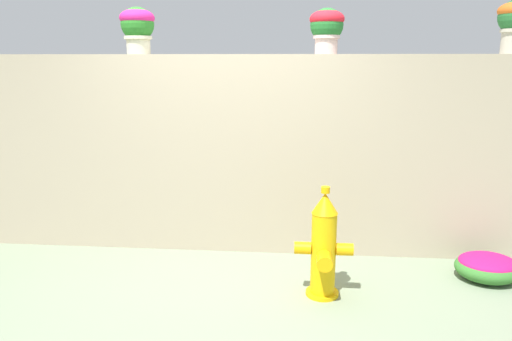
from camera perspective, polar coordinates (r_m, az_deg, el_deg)
name	(u,v)px	position (r m, az deg, el deg)	size (l,w,h in m)	color
ground_plane	(214,296)	(4.13, -4.99, -14.39)	(24.00, 24.00, 0.00)	gray
stone_wall	(231,153)	(4.88, -2.91, 2.00)	(5.88, 0.38, 1.93)	tan
potted_plant_1	(137,26)	(4.96, -13.71, 16.16)	(0.33, 0.33, 0.44)	beige
potted_plant_2	(327,26)	(4.74, 8.29, 16.38)	(0.32, 0.32, 0.42)	beige
fire_hydrant	(324,248)	(3.99, 7.93, -8.93)	(0.47, 0.38, 0.92)	#E6B20B
flower_bush_left	(487,266)	(4.79, 25.46, -10.09)	(0.55, 0.49, 0.23)	#36762D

